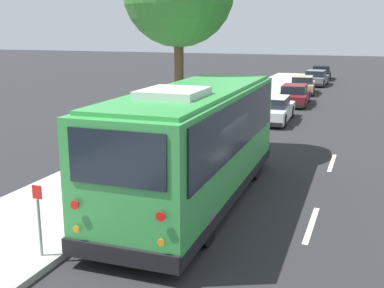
% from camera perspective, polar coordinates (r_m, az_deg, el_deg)
% --- Properties ---
extents(ground_plane, '(160.00, 160.00, 0.00)m').
position_cam_1_polar(ground_plane, '(12.83, 0.44, -7.93)').
color(ground_plane, '#28282B').
extents(sidewalk_slab, '(80.00, 3.52, 0.15)m').
position_cam_1_polar(sidewalk_slab, '(14.32, -12.95, -5.65)').
color(sidewalk_slab, '#B2AFA8').
rests_on(sidewalk_slab, ground).
extents(curb_strip, '(80.00, 0.14, 0.15)m').
position_cam_1_polar(curb_strip, '(13.44, -6.36, -6.67)').
color(curb_strip, '#9D9A94').
rests_on(curb_strip, ground).
extents(shuttle_bus, '(9.10, 2.89, 3.33)m').
position_cam_1_polar(shuttle_bus, '(12.96, 0.38, 0.55)').
color(shuttle_bus, green).
rests_on(shuttle_bus, ground).
extents(parked_sedan_white, '(4.67, 1.88, 1.30)m').
position_cam_1_polar(parked_sedan_white, '(25.30, 9.57, 4.02)').
color(parked_sedan_white, silver).
rests_on(parked_sedan_white, ground).
extents(parked_sedan_maroon, '(4.71, 1.87, 1.26)m').
position_cam_1_polar(parked_sedan_maroon, '(31.28, 12.02, 5.66)').
color(parked_sedan_maroon, maroon).
rests_on(parked_sedan_maroon, ground).
extents(parked_sedan_tan, '(4.31, 2.00, 1.29)m').
position_cam_1_polar(parked_sedan_tan, '(36.90, 12.95, 6.79)').
color(parked_sedan_tan, tan).
rests_on(parked_sedan_tan, ground).
extents(parked_sedan_gray, '(4.26, 1.92, 1.28)m').
position_cam_1_polar(parked_sedan_gray, '(42.53, 14.47, 7.55)').
color(parked_sedan_gray, slate).
rests_on(parked_sedan_gray, ground).
extents(parked_sedan_black, '(4.23, 1.98, 1.27)m').
position_cam_1_polar(parked_sedan_black, '(47.96, 15.05, 8.13)').
color(parked_sedan_black, black).
rests_on(parked_sedan_black, ground).
extents(sign_post_near, '(0.06, 0.22, 1.51)m').
position_cam_1_polar(sign_post_near, '(10.31, -17.66, -8.56)').
color(sign_post_near, gray).
rests_on(sign_post_near, sidewalk_slab).
extents(sign_post_far, '(0.06, 0.22, 1.55)m').
position_cam_1_polar(sign_post_far, '(11.40, -13.17, -6.01)').
color(sign_post_far, gray).
rests_on(sign_post_far, sidewalk_slab).
extents(lane_stripe_mid, '(2.40, 0.14, 0.01)m').
position_cam_1_polar(lane_stripe_mid, '(12.33, 13.96, -9.25)').
color(lane_stripe_mid, silver).
rests_on(lane_stripe_mid, ground).
extents(lane_stripe_ahead, '(2.40, 0.14, 0.01)m').
position_cam_1_polar(lane_stripe_ahead, '(18.01, 16.26, -2.14)').
color(lane_stripe_ahead, silver).
rests_on(lane_stripe_ahead, ground).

